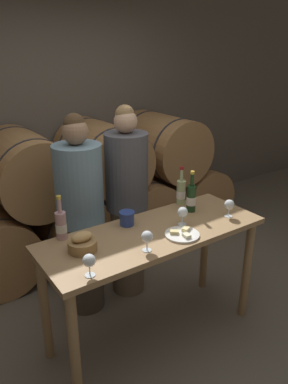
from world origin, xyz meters
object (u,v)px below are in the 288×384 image
at_px(bread_basket, 82,244).
at_px(wine_glass_left, 147,237).
at_px(wine_bottle_white, 181,192).
at_px(wine_glass_right, 229,205).
at_px(wine_bottle_red, 191,198).
at_px(wine_glass_far_left, 89,261).
at_px(blue_crock, 127,218).
at_px(wine_glass_center, 183,213).
at_px(wine_bottle_rose, 61,225).
at_px(person_left, 81,218).
at_px(person_right, 127,204).
at_px(cheese_plate, 182,234).
at_px(tasting_table, 154,249).

bearing_deg(bread_basket, wine_glass_left, -34.37).
relative_size(wine_bottle_white, wine_glass_right, 2.33).
relative_size(wine_bottle_red, wine_glass_far_left, 2.41).
height_order(blue_crock, wine_glass_center, wine_glass_center).
height_order(wine_bottle_red, wine_glass_right, wine_bottle_red).
relative_size(wine_bottle_rose, blue_crock, 2.75).
bearing_deg(wine_glass_far_left, wine_glass_left, 5.93).
bearing_deg(bread_basket, person_left, 65.67).
bearing_deg(wine_glass_left, person_right, 66.29).
distance_m(wine_bottle_red, cheese_plate, 0.42).
bearing_deg(wine_glass_right, cheese_plate, -175.75).
relative_size(bread_basket, wine_glass_far_left, 1.35).
height_order(bread_basket, wine_glass_far_left, wine_glass_far_left).
height_order(person_left, wine_bottle_red, person_left).
xyz_separation_m(cheese_plate, wine_glass_far_left, (-0.72, -0.07, 0.08)).
bearing_deg(wine_glass_left, cheese_plate, 4.81).
relative_size(tasting_table, person_right, 0.96).
xyz_separation_m(person_left, wine_glass_far_left, (-0.34, -0.83, 0.16)).
relative_size(bread_basket, wine_glass_center, 1.35).
bearing_deg(wine_glass_left, tasting_table, 44.73).
bearing_deg(wine_glass_left, blue_crock, 76.86).
bearing_deg(wine_bottle_white, person_left, 154.80).
relative_size(blue_crock, wine_glass_right, 0.82).
distance_m(wine_bottle_red, bread_basket, 0.95).
xyz_separation_m(wine_bottle_white, cheese_plate, (-0.34, -0.42, -0.09)).
distance_m(blue_crock, wine_glass_left, 0.38).
bearing_deg(cheese_plate, bread_basket, 162.52).
xyz_separation_m(wine_bottle_white, wine_glass_right, (0.14, -0.38, -0.01)).
xyz_separation_m(person_right, wine_bottle_white, (0.30, -0.34, 0.15)).
height_order(wine_bottle_white, wine_glass_right, wine_bottle_white).
distance_m(cheese_plate, wine_glass_left, 0.32).
height_order(tasting_table, wine_bottle_red, wine_bottle_red).
xyz_separation_m(wine_glass_far_left, wine_glass_left, (0.42, 0.04, 0.00)).
height_order(person_right, wine_glass_center, person_right).
distance_m(wine_bottle_red, wine_bottle_rose, 1.00).
bearing_deg(wine_bottle_white, cheese_plate, -128.61).
bearing_deg(person_right, wine_glass_right, -58.79).
distance_m(wine_bottle_rose, cheese_plate, 0.80).
distance_m(person_left, cheese_plate, 0.85).
distance_m(wine_bottle_red, wine_glass_right, 0.29).
height_order(person_right, wine_glass_right, person_right).
xyz_separation_m(person_left, blue_crock, (0.16, -0.41, 0.12)).
xyz_separation_m(wine_bottle_red, blue_crock, (-0.53, 0.08, -0.05)).
distance_m(bread_basket, wine_glass_far_left, 0.29).
bearing_deg(bread_basket, wine_glass_center, -5.65).
relative_size(wine_bottle_red, wine_glass_center, 2.41).
distance_m(wine_bottle_white, cheese_plate, 0.55).
bearing_deg(bread_basket, wine_bottle_red, 4.16).
distance_m(person_right, wine_glass_far_left, 1.13).
distance_m(tasting_table, person_left, 0.66).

